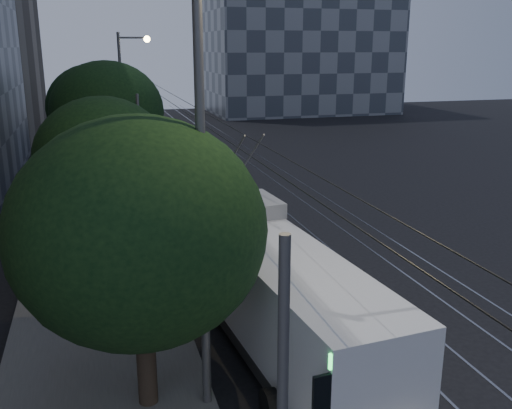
{
  "coord_description": "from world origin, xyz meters",
  "views": [
    {
      "loc": [
        -7.28,
        -15.71,
        8.02
      ],
      "look_at": [
        -1.58,
        4.11,
        2.27
      ],
      "focal_mm": 40.0,
      "sensor_mm": 36.0,
      "label": 1
    }
  ],
  "objects_px": {
    "trolleybus": "(270,288)",
    "streetlamp_far": "(127,86)",
    "pickup_silver": "(180,216)",
    "car_white_c": "(149,142)",
    "car_white_d": "(150,143)",
    "car_white_b": "(169,165)",
    "car_white_a": "(160,184)",
    "streetlamp_near": "(221,118)"
  },
  "relations": [
    {
      "from": "pickup_silver",
      "to": "car_white_a",
      "type": "height_order",
      "value": "pickup_silver"
    },
    {
      "from": "car_white_d",
      "to": "pickup_silver",
      "type": "bearing_deg",
      "value": -100.65
    },
    {
      "from": "trolleybus",
      "to": "car_white_d",
      "type": "xyz_separation_m",
      "value": [
        -0.13,
        31.36,
        -0.99
      ]
    },
    {
      "from": "trolleybus",
      "to": "pickup_silver",
      "type": "relative_size",
      "value": 2.0
    },
    {
      "from": "car_white_c",
      "to": "streetlamp_near",
      "type": "height_order",
      "value": "streetlamp_near"
    },
    {
      "from": "car_white_a",
      "to": "streetlamp_near",
      "type": "bearing_deg",
      "value": -86.54
    },
    {
      "from": "trolleybus",
      "to": "car_white_a",
      "type": "relative_size",
      "value": 3.25
    },
    {
      "from": "trolleybus",
      "to": "streetlamp_far",
      "type": "bearing_deg",
      "value": 89.09
    },
    {
      "from": "streetlamp_far",
      "to": "pickup_silver",
      "type": "bearing_deg",
      "value": -86.72
    },
    {
      "from": "car_white_c",
      "to": "trolleybus",
      "type": "bearing_deg",
      "value": -90.53
    },
    {
      "from": "trolleybus",
      "to": "car_white_b",
      "type": "height_order",
      "value": "trolleybus"
    },
    {
      "from": "pickup_silver",
      "to": "car_white_b",
      "type": "distance_m",
      "value": 11.79
    },
    {
      "from": "trolleybus",
      "to": "streetlamp_far",
      "type": "relative_size",
      "value": 1.3
    },
    {
      "from": "car_white_d",
      "to": "streetlamp_near",
      "type": "height_order",
      "value": "streetlamp_near"
    },
    {
      "from": "pickup_silver",
      "to": "car_white_a",
      "type": "xyz_separation_m",
      "value": [
        0.0,
        7.08,
        -0.2
      ]
    },
    {
      "from": "car_white_d",
      "to": "car_white_a",
      "type": "bearing_deg",
      "value": -101.78
    },
    {
      "from": "car_white_a",
      "to": "car_white_b",
      "type": "xyz_separation_m",
      "value": [
        1.13,
        4.65,
        0.09
      ]
    },
    {
      "from": "car_white_c",
      "to": "streetlamp_far",
      "type": "distance_m",
      "value": 6.7
    },
    {
      "from": "car_white_a",
      "to": "car_white_c",
      "type": "height_order",
      "value": "car_white_c"
    },
    {
      "from": "car_white_d",
      "to": "streetlamp_far",
      "type": "relative_size",
      "value": 0.4
    },
    {
      "from": "car_white_b",
      "to": "streetlamp_near",
      "type": "xyz_separation_m",
      "value": [
        -2.03,
        -24.45,
        5.92
      ]
    },
    {
      "from": "car_white_a",
      "to": "car_white_b",
      "type": "bearing_deg",
      "value": 82.4
    },
    {
      "from": "trolleybus",
      "to": "streetlamp_near",
      "type": "distance_m",
      "value": 5.95
    },
    {
      "from": "car_white_b",
      "to": "trolleybus",
      "type": "bearing_deg",
      "value": -73.28
    },
    {
      "from": "pickup_silver",
      "to": "streetlamp_far",
      "type": "height_order",
      "value": "streetlamp_far"
    },
    {
      "from": "car_white_a",
      "to": "streetlamp_far",
      "type": "bearing_deg",
      "value": 101.87
    },
    {
      "from": "pickup_silver",
      "to": "car_white_c",
      "type": "height_order",
      "value": "pickup_silver"
    },
    {
      "from": "streetlamp_near",
      "to": "streetlamp_far",
      "type": "relative_size",
      "value": 1.25
    },
    {
      "from": "trolleybus",
      "to": "car_white_c",
      "type": "height_order",
      "value": "trolleybus"
    },
    {
      "from": "trolleybus",
      "to": "car_white_b",
      "type": "xyz_separation_m",
      "value": [
        0.16,
        21.88,
        -0.89
      ]
    },
    {
      "from": "car_white_a",
      "to": "car_white_c",
      "type": "bearing_deg",
      "value": 92.88
    },
    {
      "from": "car_white_b",
      "to": "car_white_c",
      "type": "bearing_deg",
      "value": 109.51
    },
    {
      "from": "car_white_b",
      "to": "streetlamp_far",
      "type": "relative_size",
      "value": 0.54
    },
    {
      "from": "pickup_silver",
      "to": "car_white_a",
      "type": "distance_m",
      "value": 7.08
    },
    {
      "from": "car_white_d",
      "to": "streetlamp_far",
      "type": "distance_m",
      "value": 7.18
    },
    {
      "from": "car_white_c",
      "to": "streetlamp_near",
      "type": "distance_m",
      "value": 33.98
    },
    {
      "from": "streetlamp_far",
      "to": "trolleybus",
      "type": "bearing_deg",
      "value": -85.87
    },
    {
      "from": "car_white_d",
      "to": "streetlamp_near",
      "type": "xyz_separation_m",
      "value": [
        -1.74,
        -33.93,
        6.02
      ]
    },
    {
      "from": "car_white_d",
      "to": "car_white_c",
      "type": "bearing_deg",
      "value": -107.79
    },
    {
      "from": "pickup_silver",
      "to": "car_white_c",
      "type": "distance_m",
      "value": 20.73
    },
    {
      "from": "car_white_b",
      "to": "car_white_d",
      "type": "xyz_separation_m",
      "value": [
        -0.29,
        9.48,
        -0.1
      ]
    },
    {
      "from": "pickup_silver",
      "to": "streetlamp_far",
      "type": "bearing_deg",
      "value": 89.88
    }
  ]
}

